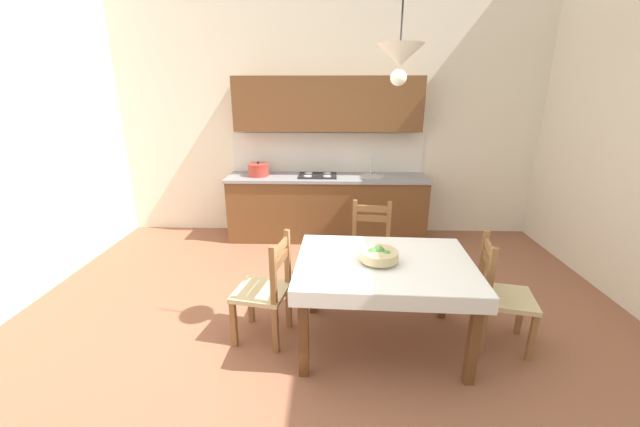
% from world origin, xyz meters
% --- Properties ---
extents(ground_plane, '(6.46, 6.22, 0.10)m').
position_xyz_m(ground_plane, '(0.00, 0.00, -0.05)').
color(ground_plane, '#935B42').
extents(wall_back, '(6.46, 0.12, 4.27)m').
position_xyz_m(wall_back, '(0.00, 2.87, 2.13)').
color(wall_back, silver).
rests_on(wall_back, ground_plane).
extents(kitchen_cabinetry, '(2.74, 0.63, 2.20)m').
position_xyz_m(kitchen_cabinetry, '(-0.00, 2.54, 0.86)').
color(kitchen_cabinetry, brown).
rests_on(kitchen_cabinetry, ground_plane).
extents(dining_table, '(1.43, 1.09, 0.75)m').
position_xyz_m(dining_table, '(0.49, 0.11, 0.63)').
color(dining_table, brown).
rests_on(dining_table, ground_plane).
extents(dining_chair_window_side, '(0.50, 0.50, 0.93)m').
position_xyz_m(dining_chair_window_side, '(1.45, 0.14, 0.44)').
color(dining_chair_window_side, '#D1BC89').
rests_on(dining_chair_window_side, ground_plane).
extents(dining_chair_kitchen_side, '(0.47, 0.47, 0.93)m').
position_xyz_m(dining_chair_kitchen_side, '(0.47, 1.06, 0.44)').
color(dining_chair_kitchen_side, '#D1BC89').
rests_on(dining_chair_kitchen_side, ground_plane).
extents(dining_chair_tv_side, '(0.49, 0.49, 0.93)m').
position_xyz_m(dining_chair_tv_side, '(-0.48, 0.16, 0.44)').
color(dining_chair_tv_side, '#D1BC89').
rests_on(dining_chair_tv_side, ground_plane).
extents(fruit_bowl, '(0.30, 0.30, 0.12)m').
position_xyz_m(fruit_bowl, '(0.44, 0.09, 0.81)').
color(fruit_bowl, tan).
rests_on(fruit_bowl, dining_table).
extents(pendant_lamp, '(0.32, 0.32, 0.81)m').
position_xyz_m(pendant_lamp, '(0.50, 0.08, 2.25)').
color(pendant_lamp, black).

